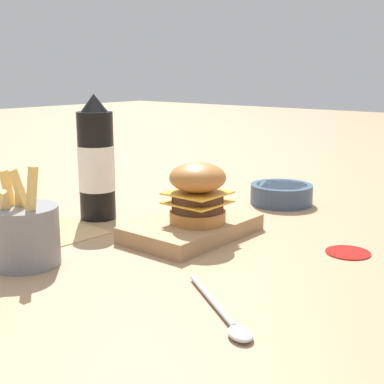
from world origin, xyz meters
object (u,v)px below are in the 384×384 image
side_bowl (281,193)px  serving_board (192,228)px  burger (198,192)px  spoon (227,318)px  fries_basket (25,234)px  ketchup_bottle (96,163)px

side_bowl → serving_board: bearing=-0.3°
burger → spoon: size_ratio=0.62×
fries_basket → side_bowl: fries_basket is taller
burger → ketchup_bottle: ketchup_bottle is taller
serving_board → side_bowl: side_bowl is taller
ketchup_bottle → serving_board: bearing=96.4°
burger → fries_basket: fries_basket is taller
burger → ketchup_bottle: bearing=-84.5°
burger → serving_board: bearing=-97.7°
fries_basket → burger: bearing=156.1°
side_bowl → spoon: size_ratio=0.80×
burger → side_bowl: bearing=-177.7°
fries_basket → side_bowl: bearing=169.6°
serving_board → burger: burger is taller
ketchup_bottle → fries_basket: ketchup_bottle is taller
spoon → burger: bearing=168.0°
serving_board → burger: bearing=82.3°
serving_board → spoon: 0.32m
ketchup_bottle → side_bowl: size_ratio=1.80×
burger → side_bowl: burger is taller
ketchup_bottle → spoon: ketchup_bottle is taller
burger → fries_basket: (0.26, -0.11, -0.03)m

